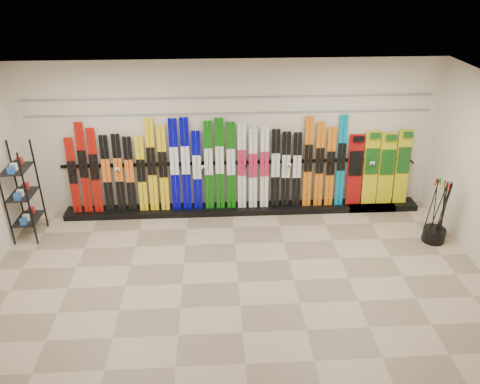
{
  "coord_description": "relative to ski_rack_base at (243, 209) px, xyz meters",
  "views": [
    {
      "loc": [
        -0.32,
        -5.96,
        4.67
      ],
      "look_at": [
        0.08,
        1.0,
        1.1
      ],
      "focal_mm": 35.0,
      "sensor_mm": 36.0,
      "label": 1
    }
  ],
  "objects": [
    {
      "name": "accessory_rack",
      "position": [
        -3.97,
        -0.66,
        0.82
      ],
      "size": [
        0.4,
        0.6,
        1.77
      ],
      "primitive_type": "cube",
      "color": "black",
      "rests_on": "floor"
    },
    {
      "name": "back_wall",
      "position": [
        -0.22,
        0.22,
        1.44
      ],
      "size": [
        8.0,
        0.0,
        8.0
      ],
      "primitive_type": "plane",
      "rotation": [
        1.57,
        0.0,
        0.0
      ],
      "color": "beige",
      "rests_on": "floor"
    },
    {
      "name": "snowboards",
      "position": [
        2.7,
        0.07,
        0.79
      ],
      "size": [
        1.25,
        0.23,
        1.5
      ],
      "color": "#990C0C",
      "rests_on": "ski_rack_base"
    },
    {
      "name": "skis",
      "position": [
        -0.66,
        0.05,
        0.9
      ],
      "size": [
        5.36,
        0.23,
        1.84
      ],
      "color": "#A40E07",
      "rests_on": "ski_rack_base"
    },
    {
      "name": "pole_bin",
      "position": [
        3.38,
        -1.28,
        0.07
      ],
      "size": [
        0.4,
        0.4,
        0.25
      ],
      "primitive_type": "cylinder",
      "color": "black",
      "rests_on": "floor"
    },
    {
      "name": "slatwall_rail_0",
      "position": [
        -0.22,
        0.2,
        1.94
      ],
      "size": [
        7.6,
        0.02,
        0.03
      ],
      "primitive_type": "cube",
      "color": "gray",
      "rests_on": "back_wall"
    },
    {
      "name": "slatwall_rail_1",
      "position": [
        -0.22,
        0.2,
        2.24
      ],
      "size": [
        7.6,
        0.02,
        0.03
      ],
      "primitive_type": "cube",
      "color": "gray",
      "rests_on": "back_wall"
    },
    {
      "name": "ski_rack_base",
      "position": [
        0.0,
        0.0,
        0.0
      ],
      "size": [
        8.0,
        0.4,
        0.12
      ],
      "primitive_type": "cube",
      "color": "black",
      "rests_on": "floor"
    },
    {
      "name": "ski_poles",
      "position": [
        3.39,
        -1.29,
        0.55
      ],
      "size": [
        0.3,
        0.34,
        1.18
      ],
      "color": "black",
      "rests_on": "pole_bin"
    },
    {
      "name": "ceiling",
      "position": [
        -0.22,
        -2.28,
        2.94
      ],
      "size": [
        8.0,
        8.0,
        0.0
      ],
      "primitive_type": "plane",
      "rotation": [
        3.14,
        0.0,
        0.0
      ],
      "color": "silver",
      "rests_on": "back_wall"
    },
    {
      "name": "floor",
      "position": [
        -0.22,
        -2.28,
        -0.06
      ],
      "size": [
        8.0,
        8.0,
        0.0
      ],
      "primitive_type": "plane",
      "color": "#86745C",
      "rests_on": "ground"
    }
  ]
}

